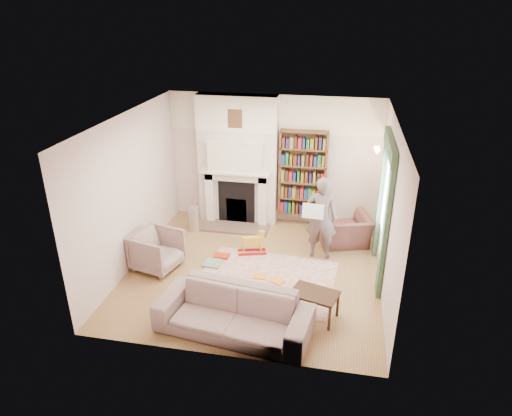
% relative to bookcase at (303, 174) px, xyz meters
% --- Properties ---
extents(floor, '(4.50, 4.50, 0.00)m').
position_rel_bookcase_xyz_m(floor, '(-0.65, -2.12, -1.18)').
color(floor, brown).
rests_on(floor, ground).
extents(ceiling, '(4.50, 4.50, 0.00)m').
position_rel_bookcase_xyz_m(ceiling, '(-0.65, -2.12, 1.62)').
color(ceiling, white).
rests_on(ceiling, wall_back).
extents(wall_back, '(4.50, 0.00, 4.50)m').
position_rel_bookcase_xyz_m(wall_back, '(-0.65, 0.13, 0.22)').
color(wall_back, beige).
rests_on(wall_back, floor).
extents(wall_front, '(4.50, 0.00, 4.50)m').
position_rel_bookcase_xyz_m(wall_front, '(-0.65, -4.37, 0.22)').
color(wall_front, beige).
rests_on(wall_front, floor).
extents(wall_left, '(0.00, 4.50, 4.50)m').
position_rel_bookcase_xyz_m(wall_left, '(-2.90, -2.12, 0.22)').
color(wall_left, beige).
rests_on(wall_left, floor).
extents(wall_right, '(0.00, 4.50, 4.50)m').
position_rel_bookcase_xyz_m(wall_right, '(1.60, -2.12, 0.22)').
color(wall_right, beige).
rests_on(wall_right, floor).
extents(fireplace, '(1.70, 0.58, 2.80)m').
position_rel_bookcase_xyz_m(fireplace, '(-1.40, -0.07, 0.21)').
color(fireplace, beige).
rests_on(fireplace, floor).
extents(bookcase, '(1.00, 0.24, 1.85)m').
position_rel_bookcase_xyz_m(bookcase, '(0.00, 0.00, 0.00)').
color(bookcase, brown).
rests_on(bookcase, floor).
extents(window, '(0.02, 0.90, 1.30)m').
position_rel_bookcase_xyz_m(window, '(1.58, -1.72, 0.27)').
color(window, silver).
rests_on(window, wall_right).
extents(curtain_left, '(0.07, 0.32, 2.40)m').
position_rel_bookcase_xyz_m(curtain_left, '(1.55, -2.42, 0.02)').
color(curtain_left, '#324D32').
rests_on(curtain_left, floor).
extents(curtain_right, '(0.07, 0.32, 2.40)m').
position_rel_bookcase_xyz_m(curtain_right, '(1.55, -1.02, 0.02)').
color(curtain_right, '#324D32').
rests_on(curtain_right, floor).
extents(pelmet, '(0.09, 1.70, 0.24)m').
position_rel_bookcase_xyz_m(pelmet, '(1.54, -1.72, 1.20)').
color(pelmet, '#324D32').
rests_on(pelmet, wall_right).
extents(wall_sconce, '(0.20, 0.24, 0.24)m').
position_rel_bookcase_xyz_m(wall_sconce, '(1.38, -0.62, 0.72)').
color(wall_sconce, gold).
rests_on(wall_sconce, wall_right).
extents(rug, '(2.51, 2.01, 0.01)m').
position_rel_bookcase_xyz_m(rug, '(-0.37, -2.37, -1.17)').
color(rug, beige).
rests_on(rug, floor).
extents(armchair_reading, '(1.17, 1.09, 0.63)m').
position_rel_bookcase_xyz_m(armchair_reading, '(0.95, -0.76, -0.86)').
color(armchair_reading, '#502A2B').
rests_on(armchair_reading, floor).
extents(armchair_left, '(0.96, 0.94, 0.72)m').
position_rel_bookcase_xyz_m(armchair_left, '(-2.40, -2.35, -0.81)').
color(armchair_left, '#A29886').
rests_on(armchair_left, floor).
extents(sofa, '(2.39, 1.21, 0.67)m').
position_rel_bookcase_xyz_m(sofa, '(-0.60, -3.84, -0.84)').
color(sofa, '#A39287').
rests_on(sofa, floor).
extents(man_reading, '(0.61, 0.42, 1.63)m').
position_rel_bookcase_xyz_m(man_reading, '(0.50, -1.36, -0.36)').
color(man_reading, '#584946').
rests_on(man_reading, floor).
extents(newspaper, '(0.40, 0.13, 0.26)m').
position_rel_bookcase_xyz_m(newspaper, '(0.35, -1.56, -0.14)').
color(newspaper, silver).
rests_on(newspaper, man_reading).
extents(coffee_table, '(0.80, 0.63, 0.45)m').
position_rel_bookcase_xyz_m(coffee_table, '(0.53, -3.27, -0.95)').
color(coffee_table, '#372413').
rests_on(coffee_table, floor).
extents(paraffin_heater, '(0.27, 0.27, 0.55)m').
position_rel_bookcase_xyz_m(paraffin_heater, '(-2.20, -0.77, -0.90)').
color(paraffin_heater, '#B8BCC0').
rests_on(paraffin_heater, floor).
extents(rocking_horse, '(0.59, 0.37, 0.49)m').
position_rel_bookcase_xyz_m(rocking_horse, '(-0.80, -1.51, -0.93)').
color(rocking_horse, gold).
rests_on(rocking_horse, rug).
extents(board_game, '(0.35, 0.35, 0.03)m').
position_rel_bookcase_xyz_m(board_game, '(-1.45, -2.05, -1.15)').
color(board_game, '#BDC846').
rests_on(board_game, rug).
extents(game_box_lid, '(0.29, 0.20, 0.05)m').
position_rel_bookcase_xyz_m(game_box_lid, '(-1.35, -1.78, -1.14)').
color(game_box_lid, '#AF2B14').
rests_on(game_box_lid, rug).
extents(comic_annuals, '(0.61, 0.56, 0.02)m').
position_rel_bookcase_xyz_m(comic_annuals, '(-0.38, -2.46, -1.16)').
color(comic_annuals, red).
rests_on(comic_annuals, rug).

